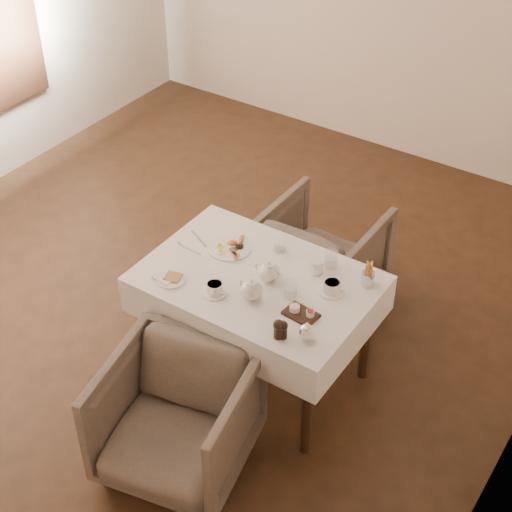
{
  "coord_description": "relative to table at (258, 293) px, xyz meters",
  "views": [
    {
      "loc": [
        2.65,
        -3.24,
        3.5
      ],
      "look_at": [
        0.72,
        -0.35,
        0.82
      ],
      "focal_mm": 55.0,
      "sensor_mm": 36.0,
      "label": 1
    }
  ],
  "objects": [
    {
      "name": "teacup_near",
      "position": [
        -0.12,
        -0.24,
        0.15
      ],
      "size": [
        0.14,
        0.14,
        0.07
      ],
      "rotation": [
        0.0,
        0.0,
        -0.16
      ],
      "color": "white",
      "rests_on": "table"
    },
    {
      "name": "side_plate",
      "position": [
        -0.4,
        -0.28,
        0.12
      ],
      "size": [
        0.18,
        0.17,
        0.02
      ],
      "rotation": [
        0.0,
        0.0,
        0.03
      ],
      "color": "white",
      "rests_on": "table"
    },
    {
      "name": "teacup_far",
      "position": [
        0.4,
        0.12,
        0.15
      ],
      "size": [
        0.14,
        0.14,
        0.07
      ],
      "rotation": [
        0.0,
        0.0,
        0.16
      ],
      "color": "white",
      "rests_on": "table"
    },
    {
      "name": "glass_right",
      "position": [
        0.29,
        0.31,
        0.17
      ],
      "size": [
        0.09,
        0.09,
        0.1
      ],
      "primitive_type": "cylinder",
      "rotation": [
        0.0,
        0.0,
        0.29
      ],
      "color": "silver",
      "rests_on": "table"
    },
    {
      "name": "fries_cup",
      "position": [
        0.53,
        0.28,
        0.18
      ],
      "size": [
        0.07,
        0.07,
        0.15
      ],
      "rotation": [
        0.0,
        0.0,
        -0.06
      ],
      "color": "silver",
      "rests_on": "table"
    },
    {
      "name": "condiment_board",
      "position": [
        0.36,
        -0.13,
        0.13
      ],
      "size": [
        0.19,
        0.14,
        0.05
      ],
      "rotation": [
        0.0,
        0.0,
        -0.1
      ],
      "color": "black",
      "rests_on": "table"
    },
    {
      "name": "glass_mid",
      "position": [
        0.24,
        -0.04,
        0.17
      ],
      "size": [
        0.1,
        0.1,
        0.1
      ],
      "primitive_type": "cylinder",
      "rotation": [
        0.0,
        0.0,
        0.43
      ],
      "color": "silver",
      "rests_on": "table"
    },
    {
      "name": "teapot_front",
      "position": [
        0.07,
        -0.17,
        0.18
      ],
      "size": [
        0.19,
        0.16,
        0.13
      ],
      "primitive_type": null,
      "rotation": [
        0.0,
        0.0,
        -0.22
      ],
      "color": "white",
      "rests_on": "table"
    },
    {
      "name": "pepper_mill_right",
      "position": [
        0.37,
        -0.33,
        0.17
      ],
      "size": [
        0.07,
        0.07,
        0.11
      ],
      "primitive_type": null,
      "rotation": [
        0.0,
        0.0,
        0.42
      ],
      "color": "black",
      "rests_on": "table"
    },
    {
      "name": "pepper_mill_left",
      "position": [
        0.35,
        -0.34,
        0.17
      ],
      "size": [
        0.06,
        0.06,
        0.11
      ],
      "primitive_type": null,
      "rotation": [
        0.0,
        0.0,
        -0.09
      ],
      "color": "black",
      "rests_on": "table"
    },
    {
      "name": "armchair_far",
      "position": [
        -0.07,
        0.86,
        -0.3
      ],
      "size": [
        0.72,
        0.74,
        0.67
      ],
      "primitive_type": "imported",
      "rotation": [
        0.0,
        0.0,
        3.14
      ],
      "color": "brown",
      "rests_on": "ground"
    },
    {
      "name": "breakfast_plate",
      "position": [
        -0.28,
        0.13,
        0.13
      ],
      "size": [
        0.25,
        0.25,
        0.03
      ],
      "rotation": [
        0.0,
        0.0,
        -0.04
      ],
      "color": "white",
      "rests_on": "table"
    },
    {
      "name": "table",
      "position": [
        0.0,
        0.0,
        0.0
      ],
      "size": [
        1.28,
        0.88,
        0.75
      ],
      "color": "black",
      "rests_on": "ground"
    },
    {
      "name": "cutlery_knife",
      "position": [
        -0.48,
        -0.0,
        0.12
      ],
      "size": [
        0.19,
        0.03,
        0.0
      ],
      "primitive_type": "cube",
      "rotation": [
        0.0,
        0.0,
        1.46
      ],
      "color": "silver",
      "rests_on": "table"
    },
    {
      "name": "glass_left",
      "position": [
        -0.04,
        0.28,
        0.17
      ],
      "size": [
        0.09,
        0.09,
        0.1
      ],
      "primitive_type": "cylinder",
      "rotation": [
        0.0,
        0.0,
        -0.18
      ],
      "color": "silver",
      "rests_on": "table"
    },
    {
      "name": "silver_pot",
      "position": [
        0.47,
        -0.27,
        0.17
      ],
      "size": [
        0.11,
        0.1,
        0.11
      ],
      "primitive_type": null,
      "rotation": [
        0.0,
        0.0,
        0.19
      ],
      "color": "white",
      "rests_on": "table"
    },
    {
      "name": "cutlery_fork",
      "position": [
        -0.49,
        0.11,
        0.12
      ],
      "size": [
        0.18,
        0.1,
        0.0
      ],
      "primitive_type": "cube",
      "rotation": [
        0.0,
        0.0,
        1.11
      ],
      "color": "silver",
      "rests_on": "table"
    },
    {
      "name": "armchair_near",
      "position": [
        0.01,
        -0.77,
        -0.3
      ],
      "size": [
        0.87,
        0.89,
        0.68
      ],
      "primitive_type": "imported",
      "rotation": [
        0.0,
        0.0,
        0.21
      ],
      "color": "brown",
      "rests_on": "ground"
    },
    {
      "name": "teapot_centre",
      "position": [
        0.06,
        0.02,
        0.18
      ],
      "size": [
        0.17,
        0.13,
        0.13
      ],
      "primitive_type": null,
      "rotation": [
        0.0,
        0.0,
        0.04
      ],
      "color": "white",
      "rests_on": "table"
    },
    {
      "name": "creamer",
      "position": [
        0.25,
        0.22,
        0.16
      ],
      "size": [
        0.09,
        0.09,
        0.08
      ],
      "primitive_type": "cylinder",
      "rotation": [
        0.0,
        0.0,
        -0.33
      ],
      "color": "white",
      "rests_on": "table"
    }
  ]
}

